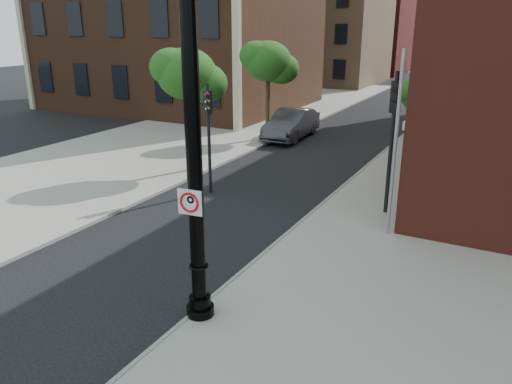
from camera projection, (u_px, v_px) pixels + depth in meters
The scene contains 15 objects.
ground at pixel (141, 284), 12.77m from camera, with size 120.00×120.00×0.00m, color black.
sidewalk_right at pixel (447, 202), 18.41m from camera, with size 8.00×60.00×0.12m, color gray.
sidewalk_left at pixel (219, 125), 31.77m from camera, with size 10.00×50.00×0.12m, color gray.
curb_edge at pixel (344, 185), 20.17m from camera, with size 0.10×60.00×0.14m, color gray.
bg_building_tan_a at pixel (324, 24), 52.85m from camera, with size 12.00×12.00×12.00m, color #997653.
bg_building_red at pixel (362, 32), 64.85m from camera, with size 12.00×12.00×10.00m, color maroon.
lamppost at pixel (195, 176), 10.19m from camera, with size 0.62×0.62×7.34m.
no_parking_sign at pixel (190, 202), 10.21m from camera, with size 0.55×0.10×0.55m.
parked_car at pixel (291, 124), 28.32m from camera, with size 1.75×5.01×1.65m, color #333238.
traffic_signal_left at pixel (208, 120), 18.65m from camera, with size 0.34×0.38×4.24m.
traffic_signal_right at pixel (393, 121), 16.22m from camera, with size 0.32×0.41×4.90m.
utility_pole at pixel (395, 148), 14.65m from camera, with size 0.11×0.11×5.66m, color #999999.
street_tree_a at pixel (188, 75), 20.82m from camera, with size 2.97×2.69×5.35m.
street_tree_b at pixel (269, 62), 26.86m from camera, with size 3.00×2.71×5.40m.
street_tree_c at pixel (421, 97), 23.09m from camera, with size 2.14×1.94×3.86m.
Camera 1 is at (7.92, -8.58, 6.39)m, focal length 35.00 mm.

